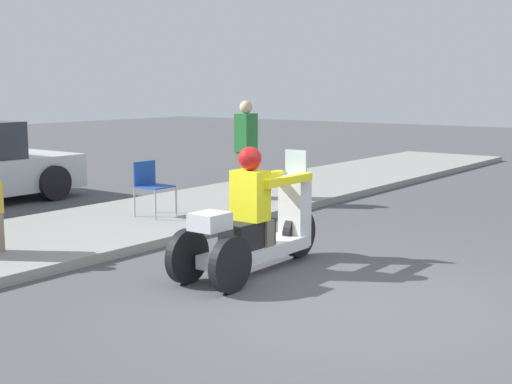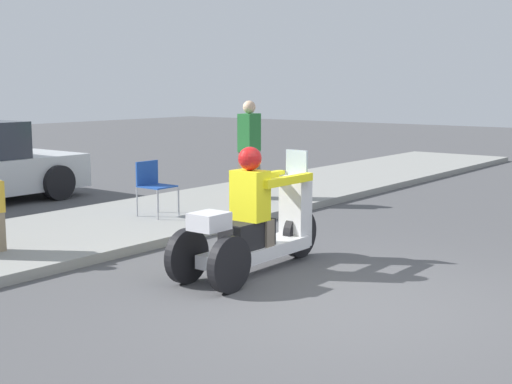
# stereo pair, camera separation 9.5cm
# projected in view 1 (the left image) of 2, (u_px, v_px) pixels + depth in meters

# --- Properties ---
(ground_plane) EXTENTS (60.00, 60.00, 0.00)m
(ground_plane) POSITION_uv_depth(u_px,v_px,m) (355.00, 306.00, 6.75)
(ground_plane) COLOR #4C4C4F
(sidewalk_strip) EXTENTS (28.00, 2.80, 0.12)m
(sidewalk_strip) POSITION_uv_depth(u_px,v_px,m) (51.00, 238.00, 9.48)
(sidewalk_strip) COLOR gray
(sidewalk_strip) RESTS_ON ground
(motorcycle_trike) EXTENTS (2.27, 0.69, 1.42)m
(motorcycle_trike) POSITION_uv_depth(u_px,v_px,m) (256.00, 227.00, 7.93)
(motorcycle_trike) COLOR black
(motorcycle_trike) RESTS_ON ground
(spectator_by_tree) EXTENTS (0.43, 0.30, 1.70)m
(spectator_by_tree) POSITION_uv_depth(u_px,v_px,m) (246.00, 151.00, 12.35)
(spectator_by_tree) COLOR #726656
(spectator_by_tree) RESTS_ON sidewalk_strip
(folding_chair_curbside) EXTENTS (0.46, 0.46, 0.82)m
(folding_chair_curbside) POSITION_uv_depth(u_px,v_px,m) (150.00, 182.00, 10.73)
(folding_chair_curbside) COLOR #A5A8AD
(folding_chair_curbside) RESTS_ON sidewalk_strip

